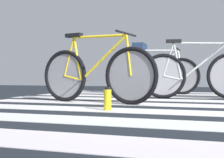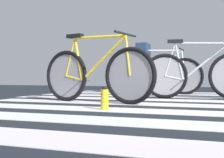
# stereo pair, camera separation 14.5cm
# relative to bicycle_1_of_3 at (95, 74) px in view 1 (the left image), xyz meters

# --- Properties ---
(ground) EXTENTS (18.00, 14.00, 0.02)m
(ground) POSITION_rel_bicycle_1_of_3_xyz_m (0.95, 0.01, -0.40)
(ground) COLOR black
(crosswalk_markings) EXTENTS (5.47, 6.52, 0.00)m
(crosswalk_markings) POSITION_rel_bicycle_1_of_3_xyz_m (0.98, 0.01, -0.38)
(crosswalk_markings) COLOR silver
(crosswalk_markings) RESTS_ON ground
(bicycle_1_of_3) EXTENTS (1.71, 0.56, 0.93)m
(bicycle_1_of_3) POSITION_rel_bicycle_1_of_3_xyz_m (0.00, 0.00, 0.00)
(bicycle_1_of_3) COLOR black
(bicycle_1_of_3) RESTS_ON ground
(bicycle_2_of_3) EXTENTS (1.72, 0.54, 0.93)m
(bicycle_2_of_3) POSITION_rel_bicycle_1_of_3_xyz_m (1.22, 1.22, 0.00)
(bicycle_2_of_3) COLOR black
(bicycle_2_of_3) RESTS_ON ground
(bicycle_3_of_3) EXTENTS (1.74, 0.52, 0.93)m
(bicycle_3_of_3) POSITION_rel_bicycle_1_of_3_xyz_m (0.38, 2.34, 0.00)
(bicycle_3_of_3) COLOR black
(bicycle_3_of_3) RESTS_ON ground
(cyclist_3_of_3) EXTENTS (0.31, 0.41, 1.02)m
(cyclist_3_of_3) POSITION_rel_bicycle_1_of_3_xyz_m (0.07, 2.34, 0.28)
(cyclist_3_of_3) COLOR brown
(cyclist_3_of_3) RESTS_ON ground
(water_bottle) EXTENTS (0.08, 0.08, 0.24)m
(water_bottle) POSITION_rel_bicycle_1_of_3_xyz_m (0.43, -0.78, -0.27)
(water_bottle) COLOR gold
(water_bottle) RESTS_ON ground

